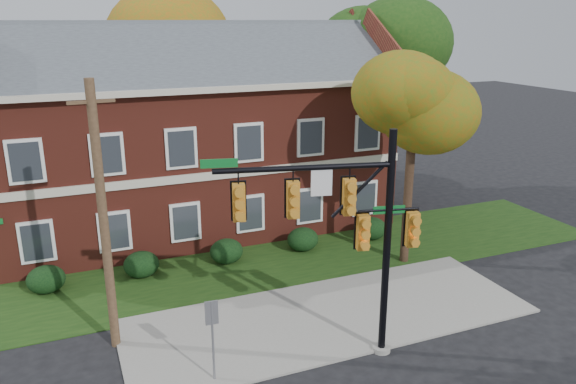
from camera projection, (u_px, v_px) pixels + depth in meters
name	position (u px, v px, depth m)	size (l,w,h in m)	color
ground	(343.00, 331.00, 18.46)	(120.00, 120.00, 0.00)	black
sidewalk	(329.00, 316.00, 19.34)	(14.00, 5.00, 0.08)	gray
grass_strip	(277.00, 261.00, 23.76)	(30.00, 6.00, 0.04)	#193811
apartment_building	(192.00, 125.00, 26.83)	(18.80, 8.80, 9.74)	maroon
hedge_far_left	(46.00, 279.00, 20.96)	(1.40, 1.26, 1.05)	black
hedge_left	(141.00, 264.00, 22.23)	(1.40, 1.26, 1.05)	black
hedge_center	(226.00, 251.00, 23.50)	(1.40, 1.26, 1.05)	black
hedge_right	(303.00, 239.00, 24.77)	(1.40, 1.26, 1.05)	black
hedge_far_right	(372.00, 229.00, 26.05)	(1.40, 1.26, 1.05)	black
tree_near_right	(421.00, 104.00, 21.81)	(4.50, 4.25, 8.58)	black
tree_right_rear	(389.00, 52.00, 30.77)	(6.30, 5.95, 10.62)	black
tree_far_rear	(181.00, 37.00, 33.11)	(6.84, 6.46, 11.52)	black
traffic_signal	(346.00, 222.00, 15.91)	(6.11, 1.58, 6.96)	gray
utility_pole	(103.00, 219.00, 16.45)	(1.29, 0.31, 8.31)	#463120
sign_post	(212.00, 328.00, 15.43)	(0.37, 0.07, 2.53)	slate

